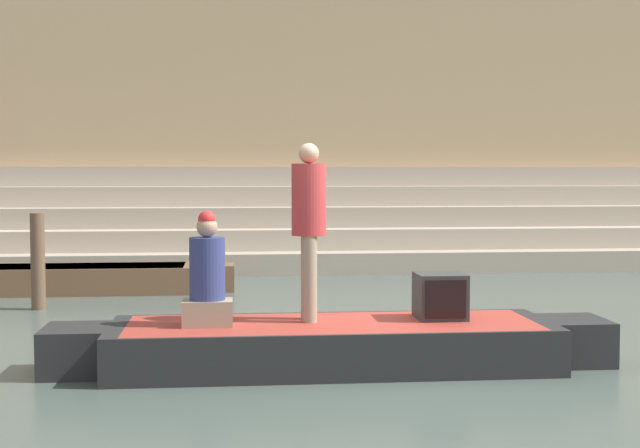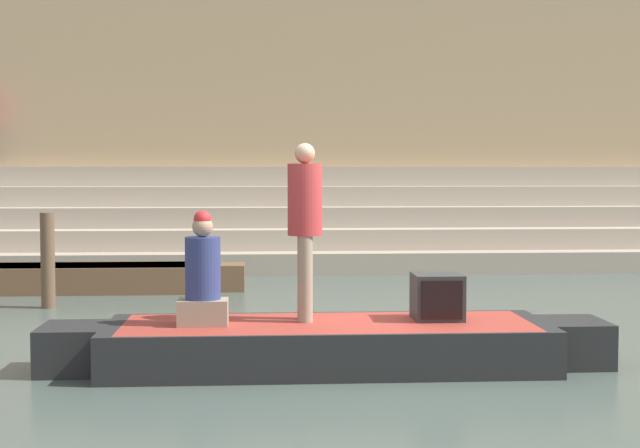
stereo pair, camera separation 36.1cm
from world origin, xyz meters
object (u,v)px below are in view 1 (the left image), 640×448
Objects in this scene: rowboat_main at (332,344)px; person_standing at (309,219)px; tv_set at (440,296)px; person_rowing at (207,279)px; moored_boat_shore at (55,278)px; mooring_post at (38,261)px.

rowboat_main is 3.15× the size of person_standing.
tv_set is at bearing -0.06° from person_standing.
person_standing reaches higher than person_rowing.
person_rowing is 0.20× the size of moored_boat_shore.
mooring_post reaches higher than moored_boat_shore.
person_rowing is (-1.00, -0.17, -0.57)m from person_standing.
moored_boat_shore is 4.19× the size of mooring_post.
person_standing is 1.30× the size of mooring_post.
tv_set reaches higher than rowboat_main.
moored_boat_shore is (-3.56, 5.68, -1.23)m from person_standing.
moored_boat_shore is (-4.88, 5.70, -0.45)m from tv_set.
person_rowing reaches higher than rowboat_main.
person_standing is at bearing 145.89° from rowboat_main.
person_standing is at bearing 0.56° from person_rowing.
person_standing is at bearing -61.56° from moored_boat_shore.
tv_set is at bearing -52.99° from moored_boat_shore.
tv_set is (1.11, 0.14, 0.44)m from rowboat_main.
person_standing is 3.59× the size of tv_set.
person_rowing is 4.79m from mooring_post.
moored_boat_shore is at bearing 127.79° from tv_set.
rowboat_main is 4.10× the size of mooring_post.
person_rowing is at bearing -69.98° from moored_boat_shore.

